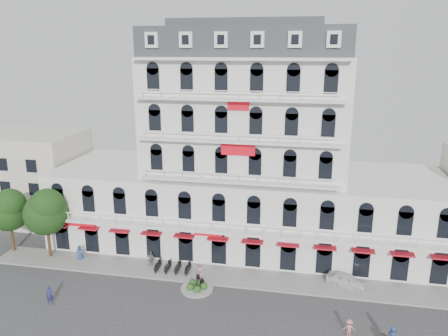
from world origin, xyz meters
TOP-DOWN VIEW (x-y plane):
  - ground at (0.00, 0.00)m, footprint 120.00×120.00m
  - sidewalk at (0.00, 9.00)m, footprint 53.00×4.00m
  - main_building at (0.00, 18.00)m, footprint 45.00×15.00m
  - flank_building_west at (-30.00, 20.00)m, footprint 14.00×10.00m
  - traffic_island at (-3.00, 6.00)m, footprint 3.20×3.20m
  - parked_scooter_row at (-6.35, 8.80)m, footprint 4.40×1.80m
  - tree_west_outer at (-25.95, 9.98)m, footprint 4.50×4.48m
  - tree_west_inner at (-20.95, 9.48)m, footprint 4.76×4.76m
  - parked_car at (11.42, 9.50)m, footprint 4.26×2.77m
  - rider_center at (-2.91, 6.84)m, footprint 1.08×1.51m
  - pedestrian_left at (-17.36, 9.50)m, footprint 1.01×0.87m
  - pedestrian_mid at (-8.99, 9.50)m, footprint 1.12×0.53m
  - pedestrian_right at (11.03, 1.46)m, footprint 1.01×0.60m
  - pedestrian_far at (-15.71, 1.02)m, footprint 0.77×0.67m

SIDE VIEW (x-z plane):
  - ground at x=0.00m, z-range 0.00..0.00m
  - parked_scooter_row at x=-6.35m, z-range -0.55..0.55m
  - sidewalk at x=0.00m, z-range 0.00..0.16m
  - traffic_island at x=-3.00m, z-range -0.54..1.06m
  - parked_car at x=11.42m, z-range 0.00..1.35m
  - pedestrian_right at x=11.03m, z-range 0.00..1.54m
  - pedestrian_left at x=-17.36m, z-range 0.00..1.75m
  - pedestrian_far at x=-15.71m, z-range 0.00..1.77m
  - pedestrian_mid at x=-8.99m, z-range 0.00..1.86m
  - rider_center at x=-2.91m, z-range 0.03..2.01m
  - tree_west_outer at x=-25.95m, z-range 1.47..9.23m
  - tree_west_inner at x=-20.95m, z-range 1.56..9.81m
  - flank_building_west at x=-30.00m, z-range 0.00..12.00m
  - main_building at x=0.00m, z-range -2.94..22.86m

